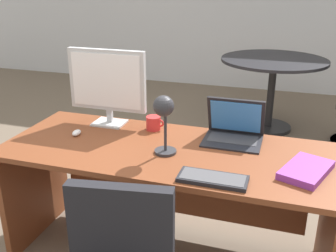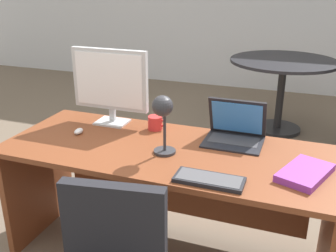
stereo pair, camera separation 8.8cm
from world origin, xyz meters
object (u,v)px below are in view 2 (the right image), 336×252
object	(u,v)px
book	(305,173)
desk	(169,179)
monitor	(110,82)
coffee_mug	(155,123)
laptop	(235,128)
meeting_table	(282,78)
desk_lamp	(163,113)
keyboard	(209,180)
mouse	(79,131)

from	to	relation	value
book	desk	bearing A→B (deg)	170.50
monitor	coffee_mug	bearing A→B (deg)	-1.04
monitor	coffee_mug	size ratio (longest dim) A/B	4.41
laptop	meeting_table	size ratio (longest dim) A/B	0.29
desk_lamp	meeting_table	world-z (taller)	desk_lamp
laptop	book	distance (m)	0.52
desk	meeting_table	bearing A→B (deg)	79.55
meeting_table	laptop	bearing A→B (deg)	-92.57
keyboard	meeting_table	xyz separation A→B (m)	(0.11, 2.68, -0.14)
desk	desk_lamp	size ratio (longest dim) A/B	5.54
monitor	mouse	bearing A→B (deg)	-113.79
monitor	meeting_table	bearing A→B (deg)	67.28
book	keyboard	bearing A→B (deg)	-153.14
desk_lamp	laptop	bearing A→B (deg)	45.78
coffee_mug	meeting_table	distance (m)	2.24
monitor	coffee_mug	distance (m)	0.38
desk	mouse	distance (m)	0.62
monitor	coffee_mug	xyz separation A→B (m)	(0.31, -0.01, -0.23)
desk_lamp	book	world-z (taller)	desk_lamp
desk_lamp	coffee_mug	world-z (taller)	desk_lamp
mouse	coffee_mug	xyz separation A→B (m)	(0.41, 0.23, 0.03)
laptop	book	xyz separation A→B (m)	(0.40, -0.32, -0.06)
desk_lamp	book	bearing A→B (deg)	0.69
monitor	laptop	size ratio (longest dim) A/B	1.53
desk	book	bearing A→B (deg)	-9.50
coffee_mug	meeting_table	size ratio (longest dim) A/B	0.10
laptop	coffee_mug	world-z (taller)	laptop
mouse	coffee_mug	distance (m)	0.47
monitor	book	world-z (taller)	monitor
desk	laptop	world-z (taller)	laptop
desk_lamp	monitor	bearing A→B (deg)	145.43
monitor	mouse	distance (m)	0.36
book	desk_lamp	bearing A→B (deg)	-179.31
desk	keyboard	distance (m)	0.52
desk	monitor	distance (m)	0.71
mouse	meeting_table	world-z (taller)	meeting_table
desk	desk_lamp	bearing A→B (deg)	-83.95
coffee_mug	laptop	bearing A→B (deg)	0.62
desk_lamp	meeting_table	distance (m)	2.54
coffee_mug	keyboard	bearing A→B (deg)	-47.62
desk	book	world-z (taller)	book
book	mouse	bearing A→B (deg)	176.16
mouse	meeting_table	bearing A→B (deg)	67.18
keyboard	monitor	bearing A→B (deg)	145.89
desk	laptop	distance (m)	0.49
desk_lamp	coffee_mug	distance (m)	0.42
keyboard	desk_lamp	size ratio (longest dim) A/B	0.99
laptop	mouse	size ratio (longest dim) A/B	4.45
mouse	meeting_table	size ratio (longest dim) A/B	0.07
monitor	desk_lamp	distance (m)	0.58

